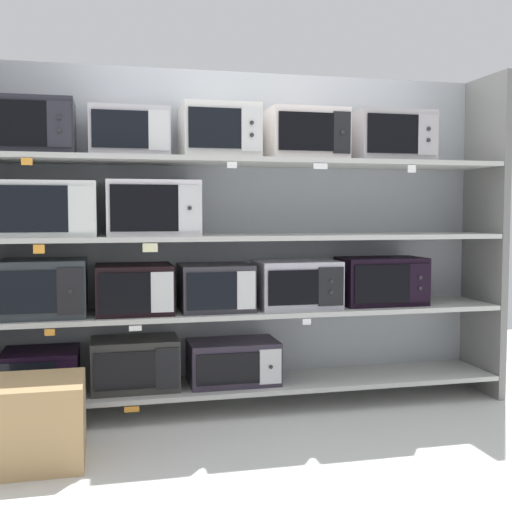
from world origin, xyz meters
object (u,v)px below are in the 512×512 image
microwave_8 (48,209)px  microwave_14 (389,138)px  microwave_13 (305,135)px  microwave_6 (297,284)px  microwave_0 (41,373)px  microwave_5 (215,287)px  microwave_1 (135,364)px  microwave_12 (219,132)px  microwave_7 (381,281)px  shipping_carton (38,422)px  microwave_9 (153,208)px  microwave_4 (134,289)px  microwave_3 (44,288)px  microwave_10 (35,128)px  microwave_11 (129,133)px  microwave_2 (233,362)px

microwave_8 → microwave_14: bearing=0.0°
microwave_13 → microwave_6: bearing=179.9°
microwave_0 → microwave_5: microwave_5 is taller
microwave_1 → microwave_14: 2.17m
microwave_12 → microwave_13: (0.55, -0.00, -0.00)m
microwave_7 → shipping_carton: (-2.12, -0.65, -0.58)m
microwave_9 → microwave_5: bearing=0.0°
microwave_9 → microwave_6: bearing=0.0°
microwave_1 → microwave_9: size_ratio=0.95×
microwave_4 → microwave_6: microwave_6 is taller
microwave_3 → microwave_12: microwave_12 is taller
microwave_10 → microwave_11: size_ratio=0.94×
microwave_4 → microwave_11: 0.93m
microwave_2 → microwave_5: size_ratio=1.27×
shipping_carton → microwave_14: bearing=16.7°
microwave_1 → microwave_14: (1.65, -0.00, 1.41)m
microwave_6 → microwave_10: (-1.58, -0.00, 0.95)m
microwave_3 → microwave_5: 1.02m
microwave_3 → shipping_carton: (0.02, -0.65, -0.59)m
microwave_8 → microwave_7: bearing=0.0°
microwave_5 → microwave_11: 1.07m
microwave_7 → microwave_12: size_ratio=1.19×
microwave_7 → microwave_0: bearing=-180.0°
microwave_4 → microwave_11: size_ratio=0.97×
microwave_1 → microwave_10: microwave_10 is taller
microwave_5 → microwave_13: microwave_13 is taller
microwave_11 → microwave_5: bearing=-0.0°
microwave_3 → microwave_13: bearing=-0.0°
microwave_4 → microwave_6: (1.03, 0.00, 0.00)m
microwave_0 → microwave_1: bearing=0.0°
microwave_12 → shipping_carton: size_ratio=1.04×
microwave_12 → microwave_13: size_ratio=0.95×
microwave_2 → microwave_10: (-1.16, -0.00, 1.43)m
microwave_4 → microwave_7: microwave_7 is taller
microwave_7 → microwave_8: size_ratio=1.00×
microwave_12 → microwave_14: (1.13, -0.00, -0.00)m
microwave_8 → shipping_carton: bearing=-91.2°
microwave_10 → microwave_14: (2.20, 0.00, 0.00)m
microwave_6 → microwave_11: (-1.05, -0.00, 0.93)m
microwave_5 → microwave_13: (0.58, 0.00, 0.95)m
microwave_3 → microwave_12: size_ratio=1.06×
microwave_8 → microwave_10: bearing=179.9°
microwave_7 → microwave_13: (-0.54, 0.00, 0.94)m
microwave_5 → microwave_9: (-0.38, -0.00, 0.49)m
microwave_2 → microwave_14: microwave_14 is taller
microwave_3 → microwave_8: (0.03, -0.00, 0.46)m
microwave_0 → microwave_10: size_ratio=0.99×
microwave_6 → microwave_8: size_ratio=0.93×
microwave_3 → microwave_4: bearing=-0.0°
microwave_10 → microwave_4: bearing=-0.0°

